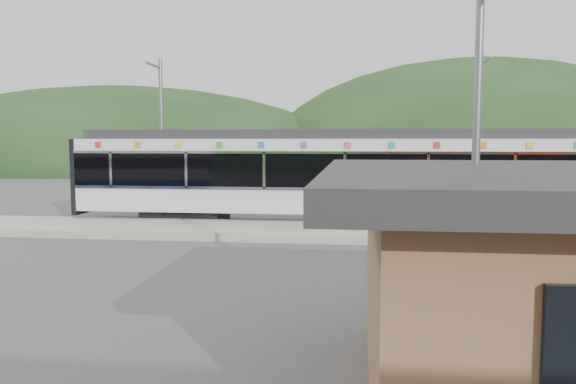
# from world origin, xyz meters

# --- Properties ---
(ground) EXTENTS (120.00, 120.00, 0.00)m
(ground) POSITION_xyz_m (0.00, 0.00, 0.00)
(ground) COLOR #4C4C4F
(ground) RESTS_ON ground
(hills) EXTENTS (146.00, 149.00, 26.00)m
(hills) POSITION_xyz_m (6.19, 5.29, 0.00)
(hills) COLOR #1E3D19
(hills) RESTS_ON ground
(platform) EXTENTS (26.00, 3.20, 0.30)m
(platform) POSITION_xyz_m (0.00, 3.30, 0.15)
(platform) COLOR #9E9E99
(platform) RESTS_ON ground
(yellow_line) EXTENTS (26.00, 0.10, 0.01)m
(yellow_line) POSITION_xyz_m (0.00, 2.00, 0.30)
(yellow_line) COLOR yellow
(yellow_line) RESTS_ON platform
(train) EXTENTS (20.44, 3.01, 3.74)m
(train) POSITION_xyz_m (0.91, 6.00, 2.06)
(train) COLOR black
(train) RESTS_ON ground
(catenary_mast_west) EXTENTS (0.18, 1.80, 7.00)m
(catenary_mast_west) POSITION_xyz_m (-7.00, 8.56, 3.65)
(catenary_mast_west) COLOR slate
(catenary_mast_west) RESTS_ON ground
(catenary_mast_east) EXTENTS (0.18, 1.80, 7.00)m
(catenary_mast_east) POSITION_xyz_m (7.00, 8.56, 3.65)
(catenary_mast_east) COLOR slate
(catenary_mast_east) RESTS_ON ground
(lamp_post) EXTENTS (0.47, 1.09, 5.84)m
(lamp_post) POSITION_xyz_m (3.57, -7.62, 3.49)
(lamp_post) COLOR slate
(lamp_post) RESTS_ON ground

